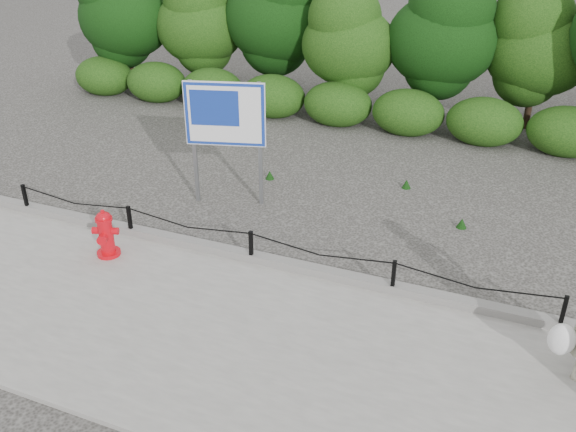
# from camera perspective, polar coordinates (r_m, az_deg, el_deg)

# --- Properties ---
(ground) EXTENTS (90.00, 90.00, 0.00)m
(ground) POSITION_cam_1_polar(r_m,az_deg,el_deg) (10.73, -3.42, -4.62)
(ground) COLOR #2D2B28
(ground) RESTS_ON ground
(sidewalk) EXTENTS (14.00, 4.00, 0.08)m
(sidewalk) POSITION_cam_1_polar(r_m,az_deg,el_deg) (9.28, -8.81, -10.48)
(sidewalk) COLOR gray
(sidewalk) RESTS_ON ground
(curb) EXTENTS (14.00, 0.22, 0.14)m
(curb) POSITION_cam_1_polar(r_m,az_deg,el_deg) (10.69, -3.33, -3.81)
(curb) COLOR slate
(curb) RESTS_ON sidewalk
(chain_barrier) EXTENTS (10.06, 0.06, 0.60)m
(chain_barrier) POSITION_cam_1_polar(r_m,az_deg,el_deg) (10.49, -3.49, -2.51)
(chain_barrier) COLOR black
(chain_barrier) RESTS_ON sidewalk
(treeline) EXTENTS (20.40, 3.91, 5.20)m
(treeline) POSITION_cam_1_polar(r_m,az_deg,el_deg) (17.61, 12.39, 16.89)
(treeline) COLOR black
(treeline) RESTS_ON ground
(fire_hydrant) EXTENTS (0.53, 0.53, 0.89)m
(fire_hydrant) POSITION_cam_1_polar(r_m,az_deg,el_deg) (11.11, -16.68, -1.63)
(fire_hydrant) COLOR red
(fire_hydrant) RESTS_ON sidewalk
(advertising_sign) EXTENTS (1.57, 0.53, 2.59)m
(advertising_sign) POSITION_cam_1_polar(r_m,az_deg,el_deg) (12.23, -5.92, 8.94)
(advertising_sign) COLOR slate
(advertising_sign) RESTS_ON ground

